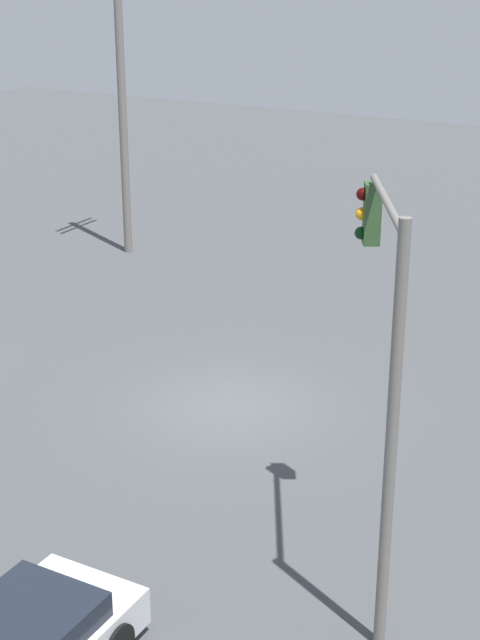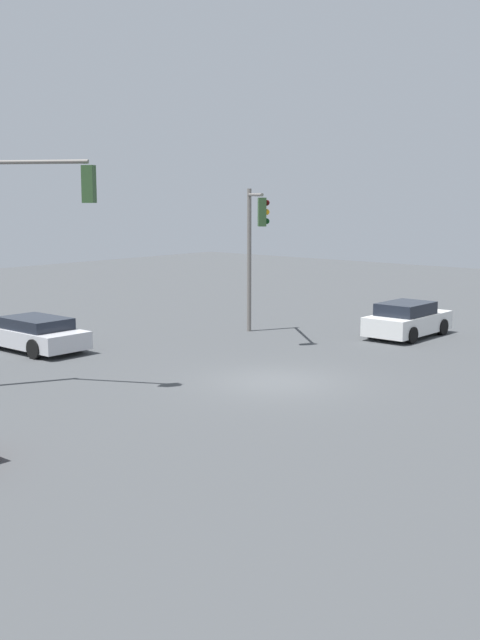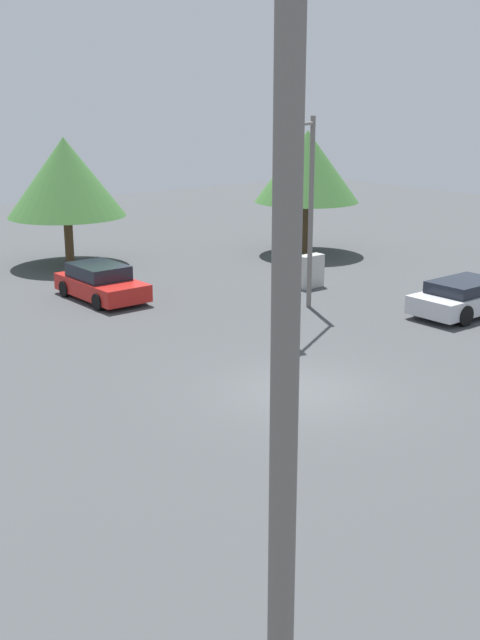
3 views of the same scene
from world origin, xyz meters
TOP-DOWN VIEW (x-y plane):
  - ground_plane at (0.00, 0.00)m, footprint 80.00×80.00m
  - sedan_silver at (9.96, 1.93)m, footprint 4.62×2.07m
  - sedan_white at (0.87, -9.69)m, footprint 2.01×4.13m
  - traffic_signal_main at (5.43, -5.45)m, footprint 3.10×2.88m
  - traffic_signal_cross at (5.04, 5.54)m, footprint 3.35×1.98m

SIDE VIEW (x-z plane):
  - ground_plane at x=0.00m, z-range 0.00..0.00m
  - sedan_silver at x=9.96m, z-range 0.00..1.25m
  - sedan_white at x=0.87m, z-range -0.02..1.40m
  - traffic_signal_main at x=5.43m, z-range 1.13..7.09m
  - traffic_signal_cross at x=5.04m, z-range 1.23..8.13m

